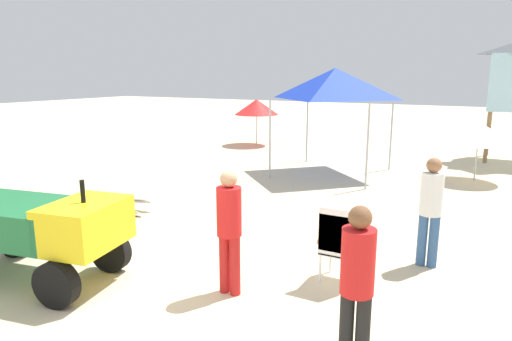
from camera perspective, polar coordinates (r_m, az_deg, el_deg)
name	(u,v)px	position (r m, az deg, el deg)	size (l,w,h in m)	color
ground	(179,295)	(6.17, -9.72, -15.38)	(80.00, 80.00, 0.00)	beige
utility_cart	(37,227)	(6.90, -26.07, -6.41)	(2.73, 1.70, 1.50)	#1E6B38
stacked_plastic_chairs	(339,239)	(6.23, 10.48, -8.57)	(0.48, 0.48, 1.11)	white
surfboard_pile	(109,201)	(10.14, -18.14, -3.76)	(2.24, 0.80, 0.32)	white
lifeguard_near_left	(431,205)	(7.08, 21.31, -4.12)	(0.32, 0.32, 1.66)	#33598C
lifeguard_near_center	(357,279)	(4.43, 12.72, -13.24)	(0.32, 0.32, 1.67)	black
lifeguard_near_right	(229,224)	(5.79, -3.43, -6.84)	(0.32, 0.32, 1.66)	red
popup_canopy	(335,84)	(12.93, 10.00, 10.82)	(2.74, 2.74, 3.00)	#B2B2B7
beach_umbrella_left	(257,107)	(18.19, 0.06, 8.08)	(1.77, 1.77, 1.85)	beige
beach_umbrella_mid	(479,133)	(13.28, 26.47, 4.33)	(1.69, 1.69, 1.61)	beige
traffic_cone_far	(329,226)	(7.88, 9.27, -6.95)	(0.39, 0.39, 0.55)	orange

